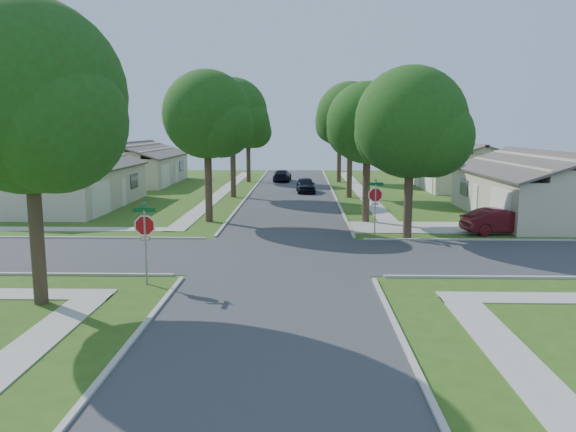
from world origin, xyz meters
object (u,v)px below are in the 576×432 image
(car_driveway, at_px, (501,221))
(car_curb_west, at_px, (282,176))
(tree_sw_corner, at_px, (30,106))
(house_nw_far, at_px, (135,168))
(tree_e_near, at_px, (368,127))
(tree_w_near, at_px, (208,119))
(car_curb_east, at_px, (306,185))
(tree_w_mid, at_px, (233,116))
(tree_w_far, at_px, (249,128))
(tree_ne_corner, at_px, (412,128))
(house_ne_near, at_px, (543,194))
(house_ne_far, at_px, (462,171))
(tree_e_mid, at_px, (351,119))
(tree_e_far, at_px, (340,124))
(house_nw_near, at_px, (64,186))
(stop_sign_sw, at_px, (145,229))
(stop_sign_ne, at_px, (375,197))

(car_driveway, xyz_separation_m, car_curb_west, (-12.70, 28.94, -0.06))
(tree_sw_corner, xyz_separation_m, house_nw_far, (-8.56, 38.99, -4.75))
(tree_e_near, distance_m, tree_w_near, 9.41)
(car_curb_east, bearing_deg, tree_w_mid, -153.11)
(tree_w_far, relative_size, tree_ne_corner, 0.93)
(tree_w_mid, xyz_separation_m, tree_sw_corner, (-2.80, -28.00, -0.23))
(house_ne_near, xyz_separation_m, house_ne_far, (0.00, 18.00, 0.00))
(tree_w_near, height_order, tree_w_mid, tree_w_mid)
(tree_w_near, bearing_deg, tree_e_mid, 51.92)
(tree_e_far, distance_m, house_ne_far, 13.09)
(car_driveway, bearing_deg, house_nw_near, 60.49)
(stop_sign_sw, xyz_separation_m, house_nw_near, (-11.29, 19.70, -0.51))
(house_nw_near, bearing_deg, car_curb_east, 28.62)
(stop_sign_ne, xyz_separation_m, car_curb_west, (-5.90, 29.74, -1.41))
(tree_sw_corner, height_order, tree_ne_corner, tree_sw_corner)
(house_ne_near, distance_m, house_nw_far, 38.26)
(stop_sign_sw, distance_m, tree_e_mid, 27.71)
(tree_w_mid, xyz_separation_m, car_curb_east, (5.84, 3.37, -5.83))
(house_nw_near, xyz_separation_m, house_nw_far, (0.00, 17.00, 0.00))
(tree_w_mid, bearing_deg, tree_e_mid, -0.00)
(tree_w_mid, height_order, house_ne_near, tree_w_mid)
(house_ne_far, height_order, car_curb_west, house_ne_far)
(tree_e_far, distance_m, car_curb_east, 11.56)
(car_curb_east, relative_size, car_curb_west, 0.91)
(house_nw_far, bearing_deg, tree_w_far, 10.05)
(tree_ne_corner, bearing_deg, tree_e_far, 93.09)
(house_nw_far, bearing_deg, stop_sign_ne, -52.84)
(tree_ne_corner, distance_m, car_curb_west, 31.56)
(stop_sign_sw, bearing_deg, car_curb_east, 78.53)
(stop_sign_ne, relative_size, house_ne_far, 0.22)
(tree_sw_corner, bearing_deg, stop_sign_sw, 39.97)
(house_ne_near, bearing_deg, tree_w_mid, 154.12)
(tree_sw_corner, bearing_deg, car_curb_west, 81.44)
(tree_e_mid, bearing_deg, house_nw_near, -163.85)
(tree_e_near, relative_size, house_ne_near, 0.61)
(tree_e_near, height_order, tree_w_near, tree_w_near)
(tree_w_far, xyz_separation_m, car_driveway, (16.15, -28.51, -4.83))
(tree_sw_corner, bearing_deg, tree_w_far, 86.11)
(tree_e_far, height_order, car_curb_east, tree_e_far)
(tree_e_far, xyz_separation_m, car_curb_east, (-3.55, -9.63, -5.32))
(tree_e_far, bearing_deg, car_driveway, -76.68)
(tree_ne_corner, height_order, house_nw_near, tree_ne_corner)
(house_ne_near, height_order, house_ne_far, same)
(tree_e_mid, bearing_deg, car_curb_west, 113.92)
(stop_sign_ne, relative_size, tree_sw_corner, 0.31)
(tree_w_mid, bearing_deg, tree_e_far, 54.15)
(tree_e_near, distance_m, car_driveway, 9.08)
(tree_e_far, bearing_deg, tree_w_far, -180.00)
(tree_e_near, relative_size, tree_e_far, 0.95)
(tree_e_mid, height_order, house_nw_far, tree_e_mid)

